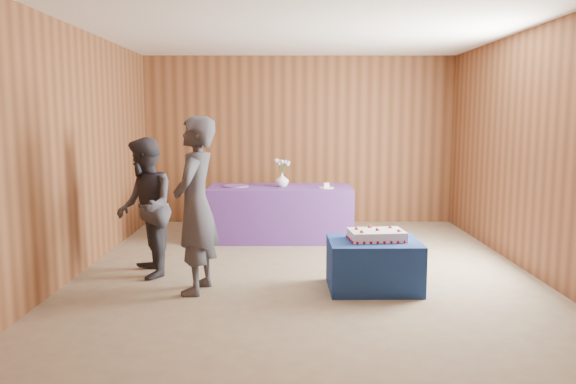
{
  "coord_description": "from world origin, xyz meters",
  "views": [
    {
      "loc": [
        -0.2,
        -6.16,
        1.72
      ],
      "look_at": [
        -0.19,
        0.1,
        0.89
      ],
      "focal_mm": 35.0,
      "sensor_mm": 36.0,
      "label": 1
    }
  ],
  "objects_px": {
    "sheet_cake": "(376,235)",
    "vase": "(282,180)",
    "guest_right": "(145,208)",
    "serving_table": "(280,213)",
    "guest_left": "(196,205)",
    "cake_table": "(374,265)"
  },
  "relations": [
    {
      "from": "sheet_cake",
      "to": "guest_right",
      "type": "height_order",
      "value": "guest_right"
    },
    {
      "from": "cake_table",
      "to": "sheet_cake",
      "type": "xyz_separation_m",
      "value": [
        0.03,
        0.02,
        0.3
      ]
    },
    {
      "from": "vase",
      "to": "guest_left",
      "type": "height_order",
      "value": "guest_left"
    },
    {
      "from": "serving_table",
      "to": "guest_left",
      "type": "distance_m",
      "value": 2.59
    },
    {
      "from": "sheet_cake",
      "to": "guest_right",
      "type": "bearing_deg",
      "value": 163.99
    },
    {
      "from": "cake_table",
      "to": "serving_table",
      "type": "relative_size",
      "value": 0.45
    },
    {
      "from": "guest_right",
      "to": "serving_table",
      "type": "bearing_deg",
      "value": 121.85
    },
    {
      "from": "serving_table",
      "to": "vase",
      "type": "distance_m",
      "value": 0.47
    },
    {
      "from": "guest_left",
      "to": "guest_right",
      "type": "xyz_separation_m",
      "value": [
        -0.64,
        0.55,
        -0.11
      ]
    },
    {
      "from": "sheet_cake",
      "to": "guest_right",
      "type": "xyz_separation_m",
      "value": [
        -2.43,
        0.44,
        0.21
      ]
    },
    {
      "from": "serving_table",
      "to": "guest_right",
      "type": "distance_m",
      "value": 2.39
    },
    {
      "from": "vase",
      "to": "guest_right",
      "type": "height_order",
      "value": "guest_right"
    },
    {
      "from": "sheet_cake",
      "to": "guest_left",
      "type": "relative_size",
      "value": 0.35
    },
    {
      "from": "sheet_cake",
      "to": "vase",
      "type": "xyz_separation_m",
      "value": [
        -0.97,
        2.34,
        0.3
      ]
    },
    {
      "from": "cake_table",
      "to": "vase",
      "type": "height_order",
      "value": "vase"
    },
    {
      "from": "serving_table",
      "to": "sheet_cake",
      "type": "bearing_deg",
      "value": -66.6
    },
    {
      "from": "sheet_cake",
      "to": "vase",
      "type": "relative_size",
      "value": 3.11
    },
    {
      "from": "vase",
      "to": "guest_right",
      "type": "bearing_deg",
      "value": -127.66
    },
    {
      "from": "serving_table",
      "to": "guest_left",
      "type": "relative_size",
      "value": 1.15
    },
    {
      "from": "sheet_cake",
      "to": "vase",
      "type": "distance_m",
      "value": 2.55
    },
    {
      "from": "guest_left",
      "to": "guest_right",
      "type": "distance_m",
      "value": 0.85
    },
    {
      "from": "serving_table",
      "to": "vase",
      "type": "relative_size",
      "value": 10.38
    }
  ]
}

